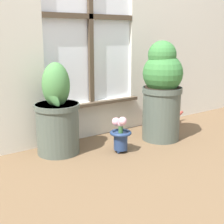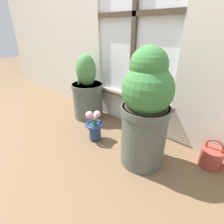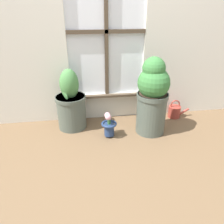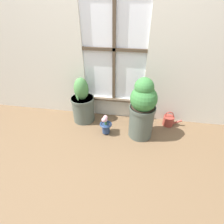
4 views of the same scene
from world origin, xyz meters
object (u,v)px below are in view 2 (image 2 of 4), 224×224
at_px(potted_plant_left, 88,92).
at_px(watering_can, 212,157).
at_px(potted_plant_right, 146,110).
at_px(flower_vase, 95,126).

distance_m(potted_plant_left, watering_can, 1.12).
bearing_deg(potted_plant_right, flower_vase, -174.37).
bearing_deg(flower_vase, potted_plant_right, 5.63).
bearing_deg(potted_plant_left, flower_vase, -34.34).
distance_m(potted_plant_right, watering_can, 0.53).
xyz_separation_m(potted_plant_right, watering_can, (0.36, 0.25, -0.30)).
xyz_separation_m(flower_vase, watering_can, (0.76, 0.29, -0.05)).
height_order(potted_plant_right, watering_can, potted_plant_right).
xyz_separation_m(potted_plant_right, flower_vase, (-0.41, -0.04, -0.25)).
relative_size(potted_plant_right, flower_vase, 2.88).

